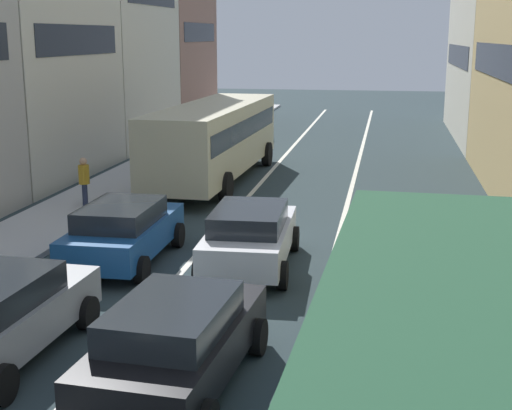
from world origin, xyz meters
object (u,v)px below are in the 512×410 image
at_px(hatchback_centre_lane_third, 250,235).
at_px(bus_mid_queue_primary, 214,135).
at_px(removalist_box_truck, 459,395).
at_px(sedan_right_lane_behind_truck, 416,274).
at_px(sedan_centre_lane_second, 177,341).
at_px(pedestrian_mid_sidewalk, 84,180).
at_px(sedan_left_lane_third, 123,231).

bearing_deg(hatchback_centre_lane_third, bus_mid_queue_primary, 15.79).
xyz_separation_m(removalist_box_truck, sedan_right_lane_behind_truck, (-0.13, 7.24, -1.18)).
bearing_deg(sedan_centre_lane_second, hatchback_centre_lane_third, 3.99).
height_order(sedan_centre_lane_second, hatchback_centre_lane_third, same).
distance_m(hatchback_centre_lane_third, sedan_right_lane_behind_truck, 4.35).
distance_m(sedan_right_lane_behind_truck, pedestrian_mid_sidewalk, 12.28).
height_order(sedan_centre_lane_second, sedan_left_lane_third, same).
bearing_deg(hatchback_centre_lane_third, pedestrian_mid_sidewalk, 49.71).
distance_m(hatchback_centre_lane_third, pedestrian_mid_sidewalk, 7.95).
xyz_separation_m(sedan_right_lane_behind_truck, pedestrian_mid_sidewalk, (-10.03, 7.08, 0.15)).
bearing_deg(removalist_box_truck, bus_mid_queue_primary, 22.25).
bearing_deg(sedan_right_lane_behind_truck, pedestrian_mid_sidewalk, 53.36).
bearing_deg(bus_mid_queue_primary, hatchback_centre_lane_third, -160.02).
xyz_separation_m(removalist_box_truck, sedan_left_lane_third, (-6.97, 9.26, -1.18)).
distance_m(sedan_centre_lane_second, bus_mid_queue_primary, 16.44).
relative_size(hatchback_centre_lane_third, pedestrian_mid_sidewalk, 2.63).
relative_size(removalist_box_truck, pedestrian_mid_sidewalk, 4.69).
distance_m(removalist_box_truck, sedan_right_lane_behind_truck, 7.34).
bearing_deg(sedan_centre_lane_second, bus_mid_queue_primary, 15.31).
xyz_separation_m(removalist_box_truck, sedan_centre_lane_second, (-3.87, 3.29, -1.18)).
height_order(hatchback_centre_lane_third, bus_mid_queue_primary, bus_mid_queue_primary).
distance_m(hatchback_centre_lane_third, sedan_left_lane_third, 3.08).
bearing_deg(sedan_right_lane_behind_truck, sedan_left_lane_third, 72.10).
relative_size(removalist_box_truck, bus_mid_queue_primary, 0.74).
xyz_separation_m(bus_mid_queue_primary, pedestrian_mid_sidewalk, (-3.01, -5.05, -0.81)).
xyz_separation_m(sedan_right_lane_behind_truck, bus_mid_queue_primary, (-7.02, 12.13, 0.96)).
xyz_separation_m(removalist_box_truck, bus_mid_queue_primary, (-7.15, 19.37, -0.21)).
distance_m(sedan_left_lane_third, pedestrian_mid_sidewalk, 5.98).
xyz_separation_m(hatchback_centre_lane_third, sedan_left_lane_third, (-3.08, -0.17, 0.00)).
height_order(hatchback_centre_lane_third, pedestrian_mid_sidewalk, pedestrian_mid_sidewalk).
height_order(removalist_box_truck, sedan_right_lane_behind_truck, removalist_box_truck).
bearing_deg(sedan_right_lane_behind_truck, sedan_centre_lane_second, 135.16).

